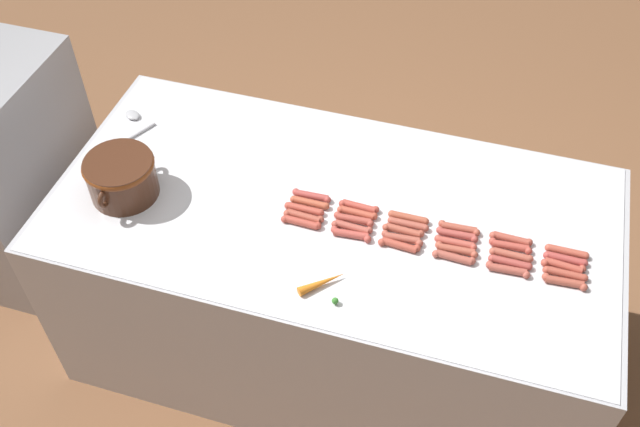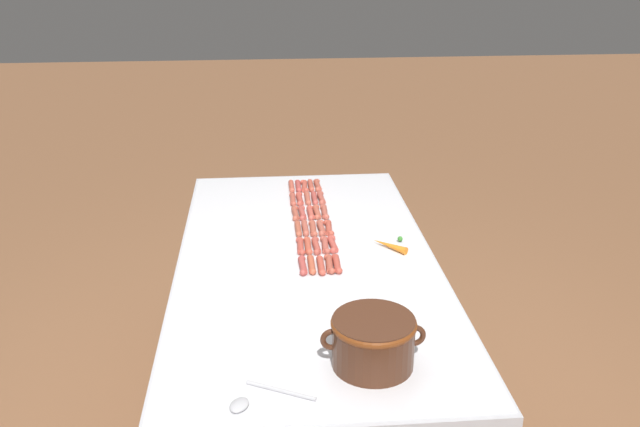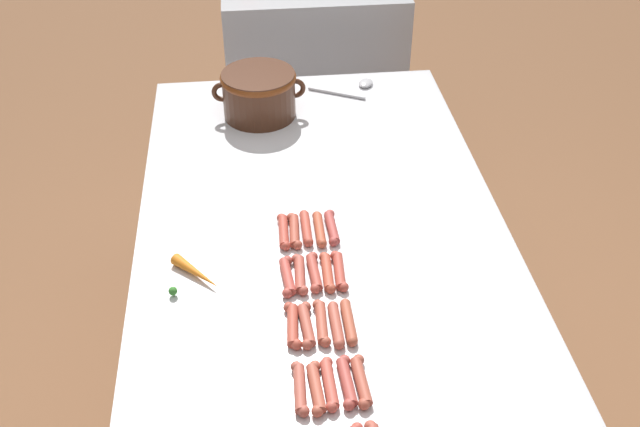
{
  "view_description": "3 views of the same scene",
  "coord_description": "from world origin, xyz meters",
  "px_view_note": "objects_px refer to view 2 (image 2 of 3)",
  "views": [
    {
      "loc": [
        -1.72,
        -0.47,
        2.82
      ],
      "look_at": [
        -0.05,
        0.04,
        0.89
      ],
      "focal_mm": 40.42,
      "sensor_mm": 36.0,
      "label": 1
    },
    {
      "loc": [
        0.17,
        2.54,
        2.12
      ],
      "look_at": [
        -0.07,
        -0.23,
        0.99
      ],
      "focal_mm": 39.04,
      "sensor_mm": 36.0,
      "label": 2
    },
    {
      "loc": [
        -0.18,
        -1.5,
        2.2
      ],
      "look_at": [
        -0.02,
        0.03,
        1.0
      ],
      "focal_mm": 41.26,
      "sensor_mm": 36.0,
      "label": 3
    }
  ],
  "objects_px": {
    "carrot": "(390,245)",
    "hot_dog_19": "(300,199)",
    "hot_dog_5": "(337,264)",
    "hot_dog_15": "(313,229)",
    "hot_dog_21": "(305,228)",
    "bean_pot": "(373,339)",
    "hot_dog_11": "(329,264)",
    "hot_dog_23": "(312,265)",
    "hot_dog_10": "(325,245)",
    "hot_dog_0": "(318,185)",
    "hot_dog_9": "(321,228)",
    "hot_dog_6": "(311,185)",
    "hot_dog_14": "(311,213)",
    "serving_spoon": "(253,400)",
    "hot_dog_16": "(316,246)",
    "hot_dog_17": "(321,265)",
    "hot_dog_3": "(329,228)",
    "hot_dog_25": "(293,199)",
    "hot_dog_27": "(298,229)",
    "hot_dog_2": "(325,212)",
    "hot_dog_13": "(308,198)",
    "hot_dog_20": "(302,213)",
    "hot_dog_24": "(292,186)",
    "hot_dog_18": "(298,186)",
    "hot_dog_4": "(333,244)",
    "hot_dog_7": "(314,198)",
    "hot_dog_12": "(304,186)",
    "hot_dog_28": "(300,246)",
    "hot_dog_29": "(303,265)",
    "hot_dog_8": "(317,212)",
    "hot_dog_26": "(295,213)",
    "hot_dog_22": "(308,246)"
  },
  "relations": [
    {
      "from": "carrot",
      "to": "hot_dog_19",
      "type": "bearing_deg",
      "value": -59.18
    },
    {
      "from": "hot_dog_5",
      "to": "hot_dog_15",
      "type": "height_order",
      "value": "same"
    },
    {
      "from": "hot_dog_21",
      "to": "bean_pot",
      "type": "height_order",
      "value": "bean_pot"
    },
    {
      "from": "hot_dog_11",
      "to": "hot_dog_23",
      "type": "xyz_separation_m",
      "value": [
        0.07,
        -0.0,
        0.0
      ]
    },
    {
      "from": "hot_dog_10",
      "to": "hot_dog_0",
      "type": "bearing_deg",
      "value": -92.34
    },
    {
      "from": "hot_dog_9",
      "to": "bean_pot",
      "type": "height_order",
      "value": "bean_pot"
    },
    {
      "from": "hot_dog_9",
      "to": "hot_dog_6",
      "type": "bearing_deg",
      "value": -89.5
    },
    {
      "from": "hot_dog_14",
      "to": "serving_spoon",
      "type": "height_order",
      "value": "hot_dog_14"
    },
    {
      "from": "hot_dog_16",
      "to": "hot_dog_17",
      "type": "distance_m",
      "value": 0.19
    },
    {
      "from": "hot_dog_15",
      "to": "serving_spoon",
      "type": "height_order",
      "value": "hot_dog_15"
    },
    {
      "from": "hot_dog_3",
      "to": "hot_dog_25",
      "type": "xyz_separation_m",
      "value": [
        0.14,
        -0.37,
        0.0
      ]
    },
    {
      "from": "hot_dog_25",
      "to": "hot_dog_27",
      "type": "height_order",
      "value": "same"
    },
    {
      "from": "hot_dog_2",
      "to": "hot_dog_25",
      "type": "bearing_deg",
      "value": -51.74
    },
    {
      "from": "hot_dog_10",
      "to": "hot_dog_13",
      "type": "distance_m",
      "value": 0.56
    },
    {
      "from": "hot_dog_6",
      "to": "hot_dog_20",
      "type": "xyz_separation_m",
      "value": [
        0.07,
        0.38,
        0.0
      ]
    },
    {
      "from": "hot_dog_24",
      "to": "hot_dog_25",
      "type": "bearing_deg",
      "value": 89.08
    },
    {
      "from": "hot_dog_18",
      "to": "hot_dog_25",
      "type": "xyz_separation_m",
      "value": [
        0.04,
        0.19,
        0.0
      ]
    },
    {
      "from": "hot_dog_10",
      "to": "hot_dog_11",
      "type": "bearing_deg",
      "value": 89.96
    },
    {
      "from": "hot_dog_16",
      "to": "serving_spoon",
      "type": "relative_size",
      "value": 0.59
    },
    {
      "from": "hot_dog_13",
      "to": "hot_dog_24",
      "type": "distance_m",
      "value": 0.2
    },
    {
      "from": "hot_dog_0",
      "to": "hot_dog_4",
      "type": "xyz_separation_m",
      "value": [
        -0.0,
        0.73,
        0.0
      ]
    },
    {
      "from": "hot_dog_7",
      "to": "hot_dog_24",
      "type": "distance_m",
      "value": 0.21
    },
    {
      "from": "hot_dog_9",
      "to": "bean_pot",
      "type": "bearing_deg",
      "value": 93.63
    },
    {
      "from": "hot_dog_13",
      "to": "hot_dog_24",
      "type": "height_order",
      "value": "same"
    },
    {
      "from": "hot_dog_20",
      "to": "hot_dog_23",
      "type": "distance_m",
      "value": 0.54
    },
    {
      "from": "hot_dog_11",
      "to": "hot_dog_19",
      "type": "distance_m",
      "value": 0.73
    },
    {
      "from": "hot_dog_5",
      "to": "hot_dog_11",
      "type": "distance_m",
      "value": 0.03
    },
    {
      "from": "hot_dog_6",
      "to": "hot_dog_12",
      "type": "bearing_deg",
      "value": 14.37
    },
    {
      "from": "hot_dog_19",
      "to": "hot_dog_28",
      "type": "distance_m",
      "value": 0.55
    },
    {
      "from": "hot_dog_3",
      "to": "hot_dog_9",
      "type": "relative_size",
      "value": 1.0
    },
    {
      "from": "hot_dog_18",
      "to": "bean_pot",
      "type": "bearing_deg",
      "value": 94.87
    },
    {
      "from": "hot_dog_12",
      "to": "hot_dog_20",
      "type": "bearing_deg",
      "value": 84.6
    },
    {
      "from": "hot_dog_17",
      "to": "hot_dog_18",
      "type": "bearing_deg",
      "value": -87.81
    },
    {
      "from": "hot_dog_9",
      "to": "hot_dog_29",
      "type": "relative_size",
      "value": 1.0
    },
    {
      "from": "hot_dog_2",
      "to": "hot_dog_19",
      "type": "height_order",
      "value": "same"
    },
    {
      "from": "hot_dog_11",
      "to": "hot_dog_25",
      "type": "height_order",
      "value": "same"
    },
    {
      "from": "hot_dog_14",
      "to": "hot_dog_21",
      "type": "height_order",
      "value": "same"
    },
    {
      "from": "hot_dog_8",
      "to": "hot_dog_11",
      "type": "relative_size",
      "value": 1.0
    },
    {
      "from": "hot_dog_0",
      "to": "hot_dog_14",
      "type": "distance_m",
      "value": 0.38
    },
    {
      "from": "hot_dog_21",
      "to": "hot_dog_20",
      "type": "bearing_deg",
      "value": -89.38
    },
    {
      "from": "hot_dog_17",
      "to": "hot_dog_19",
      "type": "height_order",
      "value": "same"
    },
    {
      "from": "hot_dog_26",
      "to": "hot_dog_18",
      "type": "bearing_deg",
      "value": -95.45
    },
    {
      "from": "hot_dog_9",
      "to": "hot_dog_23",
      "type": "distance_m",
      "value": 0.37
    },
    {
      "from": "hot_dog_24",
      "to": "hot_dog_28",
      "type": "bearing_deg",
      "value": 90.08
    },
    {
      "from": "hot_dog_14",
      "to": "hot_dog_22",
      "type": "bearing_deg",
      "value": 84.07
    },
    {
      "from": "hot_dog_22",
      "to": "hot_dog_23",
      "type": "relative_size",
      "value": 1.0
    },
    {
      "from": "hot_dog_6",
      "to": "hot_dog_23",
      "type": "distance_m",
      "value": 0.92
    },
    {
      "from": "hot_dog_28",
      "to": "hot_dog_12",
      "type": "bearing_deg",
      "value": -95.12
    },
    {
      "from": "hot_dog_10",
      "to": "hot_dog_25",
      "type": "relative_size",
      "value": 1.0
    },
    {
      "from": "hot_dog_14",
      "to": "hot_dog_29",
      "type": "distance_m",
      "value": 0.55
    }
  ]
}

